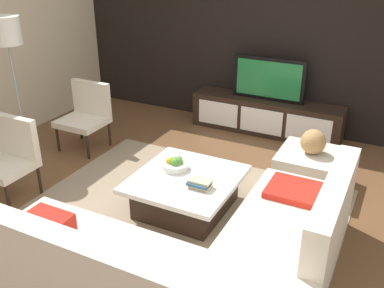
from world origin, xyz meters
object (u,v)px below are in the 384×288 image
object	(u,v)px
media_console	(266,116)
book_stack	(200,184)
television	(269,79)
accent_chair_near	(9,153)
ottoman	(310,169)
accent_chair_far	(86,112)
fruit_bowl	(175,164)
sectional_couch	(197,263)
floor_lamp	(7,39)
coffee_table	(186,192)
decorative_ball	(313,142)

from	to	relation	value
media_console	book_stack	distance (m)	2.43
television	accent_chair_near	world-z (taller)	television
book_stack	media_console	bearing A→B (deg)	92.74
television	ottoman	xyz separation A→B (m)	(0.92, -1.22, -0.60)
media_console	accent_chair_far	world-z (taller)	accent_chair_far
accent_chair_far	fruit_bowl	bearing A→B (deg)	-19.18
sectional_couch	floor_lamp	distance (m)	3.47
sectional_couch	television	bearing A→B (deg)	98.91
coffee_table	accent_chair_near	distance (m)	1.92
media_console	sectional_couch	xyz separation A→B (m)	(0.52, -3.30, 0.04)
media_console	ottoman	xyz separation A→B (m)	(0.92, -1.22, -0.05)
decorative_ball	media_console	bearing A→B (deg)	126.81
coffee_table	accent_chair_far	distance (m)	2.07
television	ottoman	size ratio (longest dim) A/B	1.45
television	ottoman	world-z (taller)	television
coffee_table	decorative_ball	distance (m)	1.52
sectional_couch	fruit_bowl	xyz separation A→B (m)	(-0.80, 1.11, 0.15)
floor_lamp	accent_chair_far	distance (m)	1.29
sectional_couch	accent_chair_far	bearing A→B (deg)	144.52
fruit_bowl	book_stack	xyz separation A→B (m)	(0.39, -0.22, -0.01)
coffee_table	ottoman	bearing A→B (deg)	46.60
accent_chair_near	decorative_ball	bearing A→B (deg)	39.45
ottoman	accent_chair_far	bearing A→B (deg)	-174.31
ottoman	decorative_ball	size ratio (longest dim) A/B	2.52
coffee_table	accent_chair_far	xyz separation A→B (m)	(-1.89, 0.78, 0.29)
sectional_couch	fruit_bowl	bearing A→B (deg)	125.71
media_console	accent_chair_near	distance (m)	3.46
media_console	sectional_couch	world-z (taller)	sectional_couch
sectional_couch	book_stack	xyz separation A→B (m)	(-0.40, 0.88, 0.14)
coffee_table	accent_chair_near	world-z (taller)	accent_chair_near
television	accent_chair_near	size ratio (longest dim) A/B	1.17
accent_chair_near	accent_chair_far	distance (m)	1.36
decorative_ball	ottoman	bearing A→B (deg)	0.00
coffee_table	book_stack	size ratio (longest dim) A/B	4.76
accent_chair_far	television	bearing A→B (deg)	39.72
media_console	television	distance (m)	0.55
accent_chair_near	accent_chair_far	size ratio (longest dim) A/B	1.00
accent_chair_near	sectional_couch	bearing A→B (deg)	-0.88
floor_lamp	book_stack	bearing A→B (deg)	-6.40
media_console	sectional_couch	distance (m)	3.34
media_console	decorative_ball	size ratio (longest dim) A/B	7.74
media_console	television	bearing A→B (deg)	90.00
media_console	television	world-z (taller)	television
accent_chair_near	book_stack	size ratio (longest dim) A/B	3.87
accent_chair_near	fruit_bowl	xyz separation A→B (m)	(1.64, 0.67, -0.06)
floor_lamp	accent_chair_far	size ratio (longest dim) A/B	2.03
coffee_table	book_stack	world-z (taller)	book_stack
television	book_stack	bearing A→B (deg)	-87.26
media_console	book_stack	size ratio (longest dim) A/B	9.55
coffee_table	television	bearing A→B (deg)	87.51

